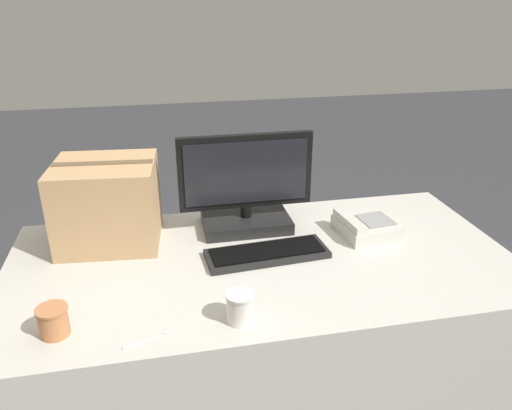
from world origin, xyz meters
TOP-DOWN VIEW (x-y plane):
  - ground_plane at (0.00, 0.00)m, footprint 12.00×12.00m
  - office_desk at (0.00, 0.00)m, footprint 1.80×0.90m
  - monitor at (-0.01, 0.26)m, footprint 0.52×0.23m
  - keyboard at (0.02, 0.01)m, footprint 0.45×0.19m
  - desk_phone at (0.43, 0.11)m, footprint 0.23×0.23m
  - paper_cup_left at (-0.66, -0.29)m, footprint 0.09×0.09m
  - paper_cup_right at (-0.14, -0.34)m, footprint 0.09×0.09m
  - spoon at (-0.39, -0.36)m, footprint 0.14×0.07m
  - cardboard_box at (-0.54, 0.25)m, footprint 0.39×0.35m

SIDE VIEW (x-z plane):
  - ground_plane at x=0.00m, z-range 0.00..0.00m
  - office_desk at x=0.00m, z-range 0.00..0.73m
  - spoon at x=-0.39m, z-range 0.73..0.73m
  - keyboard at x=0.02m, z-range 0.73..0.76m
  - desk_phone at x=0.43m, z-range 0.72..0.80m
  - paper_cup_left at x=-0.66m, z-range 0.73..0.82m
  - paper_cup_right at x=-0.14m, z-range 0.73..0.82m
  - monitor at x=-0.01m, z-range 0.68..1.07m
  - cardboard_box at x=-0.54m, z-range 0.73..1.04m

